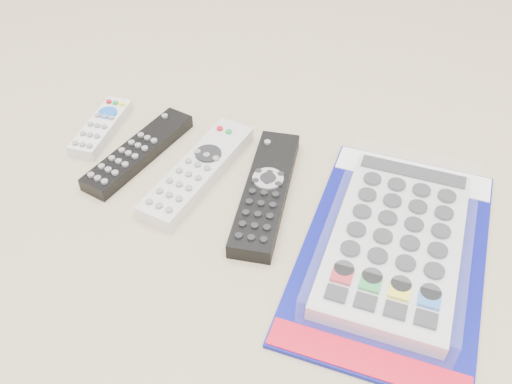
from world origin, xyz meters
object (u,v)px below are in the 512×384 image
(jumbo_remote_packaged, at_px, (396,240))
(remote_silver_dvd, at_px, (198,171))
(remote_large_black, at_px, (266,192))
(remote_small_grey, at_px, (101,127))
(remote_slim_black, at_px, (139,152))

(jumbo_remote_packaged, bearing_deg, remote_silver_dvd, 171.52)
(remote_large_black, bearing_deg, remote_small_grey, 161.56)
(remote_slim_black, xyz_separation_m, remote_silver_dvd, (0.09, -0.01, 0.00))
(remote_large_black, bearing_deg, jumbo_remote_packaged, -19.30)
(remote_small_grey, xyz_separation_m, remote_slim_black, (0.08, -0.03, 0.00))
(remote_small_grey, height_order, remote_large_black, remote_large_black)
(jumbo_remote_packaged, bearing_deg, remote_small_grey, 169.41)
(remote_small_grey, relative_size, jumbo_remote_packaged, 0.39)
(remote_slim_black, height_order, remote_silver_dvd, remote_silver_dvd)
(remote_small_grey, distance_m, jumbo_remote_packaged, 0.45)
(remote_slim_black, distance_m, remote_large_black, 0.19)
(remote_slim_black, height_order, remote_large_black, remote_large_black)
(remote_slim_black, xyz_separation_m, remote_large_black, (0.19, -0.02, 0.00))
(remote_silver_dvd, height_order, jumbo_remote_packaged, jumbo_remote_packaged)
(remote_small_grey, height_order, remote_slim_black, remote_slim_black)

